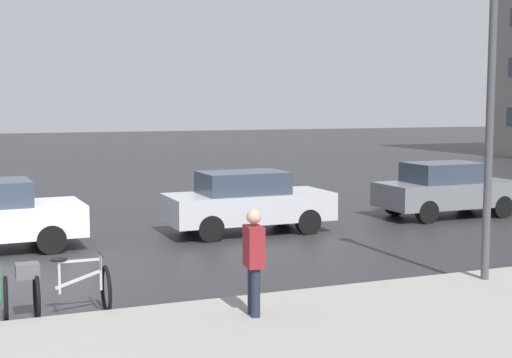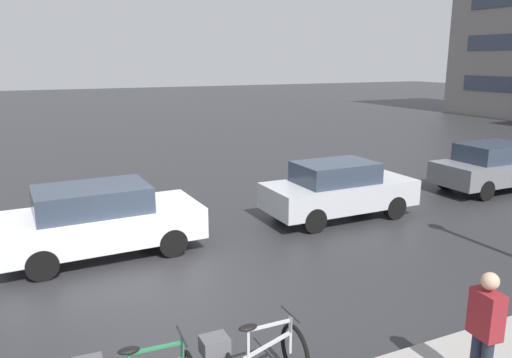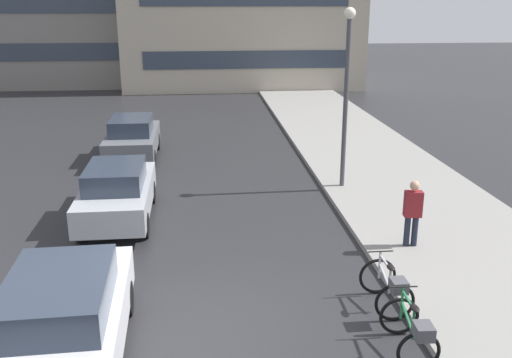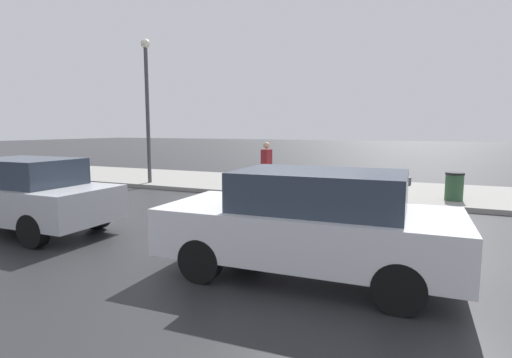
{
  "view_description": "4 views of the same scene",
  "coord_description": "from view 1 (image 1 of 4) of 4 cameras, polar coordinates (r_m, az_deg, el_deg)",
  "views": [
    {
      "loc": [
        14.25,
        -1.14,
        3.26
      ],
      "look_at": [
        0.2,
        4.52,
        1.66
      ],
      "focal_mm": 50.0,
      "sensor_mm": 36.0,
      "label": 1
    },
    {
      "loc": [
        8.57,
        -2.31,
        4.26
      ],
      "look_at": [
        -0.89,
        2.13,
        1.75
      ],
      "focal_mm": 35.0,
      "sensor_mm": 36.0,
      "label": 2
    },
    {
      "loc": [
        -0.11,
        -9.26,
        5.64
      ],
      "look_at": [
        1.2,
        4.27,
        1.39
      ],
      "focal_mm": 40.0,
      "sensor_mm": 36.0,
      "label": 3
    },
    {
      "loc": [
        -8.02,
        -2.6,
        2.18
      ],
      "look_at": [
        1.8,
        1.78,
        0.83
      ],
      "focal_mm": 28.0,
      "sensor_mm": 36.0,
      "label": 4
    }
  ],
  "objects": [
    {
      "name": "ground_plane",
      "position": [
        14.66,
        -17.06,
        -7.09
      ],
      "size": [
        140.0,
        140.0,
        0.0
      ],
      "primitive_type": "plane",
      "color": "#28282B"
    },
    {
      "name": "bicycle_second",
      "position": [
        11.35,
        -15.22,
        -8.29
      ],
      "size": [
        0.76,
        1.36,
        0.97
      ],
      "color": "black",
      "rests_on": "ground"
    },
    {
      "name": "car_silver",
      "position": [
        18.03,
        -0.69,
        -1.83
      ],
      "size": [
        1.8,
        4.19,
        1.57
      ],
      "color": "#B2B5BA",
      "rests_on": "ground"
    },
    {
      "name": "car_grey",
      "position": [
        21.36,
        15.04,
        -0.79
      ],
      "size": [
        1.81,
        4.17,
        1.58
      ],
      "color": "slate",
      "rests_on": "ground"
    },
    {
      "name": "pedestrian",
      "position": [
        10.54,
        -0.18,
        -6.48
      ],
      "size": [
        0.42,
        0.28,
        1.73
      ],
      "color": "#1E2333",
      "rests_on": "ground"
    },
    {
      "name": "streetlamp",
      "position": [
        13.14,
        18.26,
        6.14
      ],
      "size": [
        0.34,
        0.34,
        5.48
      ],
      "color": "#424247",
      "rests_on": "ground"
    }
  ]
}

